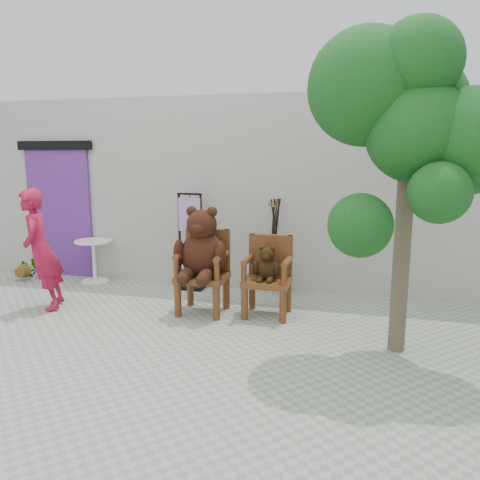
{
  "coord_description": "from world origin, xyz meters",
  "views": [
    {
      "loc": [
        2.01,
        -4.47,
        2.1
      ],
      "look_at": [
        0.47,
        1.6,
        0.95
      ],
      "focal_mm": 35.0,
      "sensor_mm": 36.0,
      "label": 1
    }
  ],
  "objects_px": {
    "chair_big": "(202,254)",
    "chair_small": "(268,270)",
    "stool_bucket": "(275,252)",
    "tree": "(407,108)",
    "cafe_table": "(94,256)",
    "display_stand": "(191,252)",
    "person": "(41,250)"
  },
  "relations": [
    {
      "from": "cafe_table",
      "to": "display_stand",
      "type": "bearing_deg",
      "value": 1.41
    },
    {
      "from": "chair_big",
      "to": "chair_small",
      "type": "height_order",
      "value": "chair_big"
    },
    {
      "from": "person",
      "to": "stool_bucket",
      "type": "xyz_separation_m",
      "value": [
        2.97,
        1.47,
        -0.18
      ]
    },
    {
      "from": "display_stand",
      "to": "stool_bucket",
      "type": "xyz_separation_m",
      "value": [
        1.35,
        0.03,
        0.06
      ]
    },
    {
      "from": "cafe_table",
      "to": "person",
      "type": "bearing_deg",
      "value": -87.11
    },
    {
      "from": "chair_big",
      "to": "tree",
      "type": "xyz_separation_m",
      "value": [
        2.39,
        -0.79,
        1.74
      ]
    },
    {
      "from": "chair_big",
      "to": "stool_bucket",
      "type": "bearing_deg",
      "value": 53.82
    },
    {
      "from": "person",
      "to": "display_stand",
      "type": "distance_m",
      "value": 2.18
    },
    {
      "from": "chair_big",
      "to": "display_stand",
      "type": "relative_size",
      "value": 0.95
    },
    {
      "from": "cafe_table",
      "to": "display_stand",
      "type": "relative_size",
      "value": 0.47
    },
    {
      "from": "chair_big",
      "to": "cafe_table",
      "type": "distance_m",
      "value": 2.49
    },
    {
      "from": "chair_small",
      "to": "person",
      "type": "xyz_separation_m",
      "value": [
        -3.03,
        -0.53,
        0.23
      ]
    },
    {
      "from": "display_stand",
      "to": "tree",
      "type": "bearing_deg",
      "value": -30.51
    },
    {
      "from": "stool_bucket",
      "to": "chair_big",
      "type": "bearing_deg",
      "value": -126.18
    },
    {
      "from": "display_stand",
      "to": "stool_bucket",
      "type": "distance_m",
      "value": 1.35
    },
    {
      "from": "display_stand",
      "to": "tree",
      "type": "relative_size",
      "value": 0.45
    },
    {
      "from": "chair_big",
      "to": "chair_small",
      "type": "bearing_deg",
      "value": 9.01
    },
    {
      "from": "person",
      "to": "cafe_table",
      "type": "relative_size",
      "value": 2.34
    },
    {
      "from": "stool_bucket",
      "to": "tree",
      "type": "bearing_deg",
      "value": -49.55
    },
    {
      "from": "chair_big",
      "to": "stool_bucket",
      "type": "relative_size",
      "value": 0.99
    },
    {
      "from": "person",
      "to": "stool_bucket",
      "type": "relative_size",
      "value": 1.13
    },
    {
      "from": "chair_small",
      "to": "person",
      "type": "height_order",
      "value": "person"
    },
    {
      "from": "chair_small",
      "to": "display_stand",
      "type": "height_order",
      "value": "display_stand"
    },
    {
      "from": "stool_bucket",
      "to": "cafe_table",
      "type": "bearing_deg",
      "value": -178.63
    },
    {
      "from": "cafe_table",
      "to": "stool_bucket",
      "type": "relative_size",
      "value": 0.48
    },
    {
      "from": "chair_small",
      "to": "tree",
      "type": "height_order",
      "value": "tree"
    },
    {
      "from": "stool_bucket",
      "to": "tree",
      "type": "relative_size",
      "value": 0.43
    },
    {
      "from": "cafe_table",
      "to": "stool_bucket",
      "type": "height_order",
      "value": "stool_bucket"
    },
    {
      "from": "display_stand",
      "to": "stool_bucket",
      "type": "height_order",
      "value": "display_stand"
    },
    {
      "from": "display_stand",
      "to": "cafe_table",
      "type": "bearing_deg",
      "value": -177.09
    },
    {
      "from": "chair_small",
      "to": "display_stand",
      "type": "relative_size",
      "value": 0.69
    },
    {
      "from": "chair_big",
      "to": "cafe_table",
      "type": "relative_size",
      "value": 2.04
    }
  ]
}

